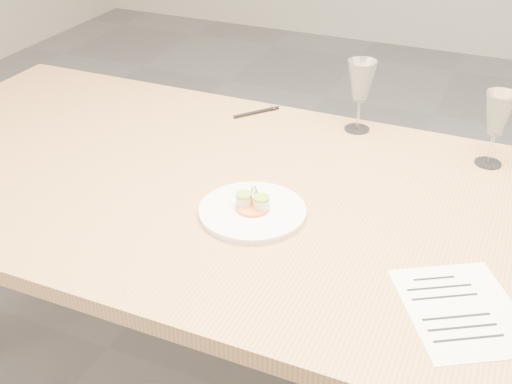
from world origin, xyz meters
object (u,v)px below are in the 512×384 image
at_px(ballpoint_pen, 257,112).
at_px(recipe_sheet, 462,309).
at_px(dining_table, 302,224).
at_px(wine_glass_1, 498,115).
at_px(dinner_plate, 253,211).
at_px(wine_glass_0, 361,82).

bearing_deg(ballpoint_pen, recipe_sheet, -93.86).
distance_m(dining_table, ballpoint_pen, 0.52).
relative_size(dining_table, wine_glass_1, 12.05).
relative_size(dinner_plate, recipe_sheet, 0.75).
xyz_separation_m(recipe_sheet, wine_glass_0, (-0.39, 0.67, 0.14)).
height_order(dining_table, wine_glass_0, wine_glass_0).
relative_size(dinner_plate, wine_glass_0, 1.19).
relative_size(recipe_sheet, wine_glass_1, 1.67).
xyz_separation_m(recipe_sheet, wine_glass_1, (-0.02, 0.61, 0.14)).
distance_m(dining_table, recipe_sheet, 0.48).
xyz_separation_m(dinner_plate, ballpoint_pen, (-0.21, 0.52, -0.01)).
distance_m(dining_table, wine_glass_0, 0.48).
xyz_separation_m(dining_table, wine_glass_1, (0.38, 0.37, 0.21)).
xyz_separation_m(ballpoint_pen, wine_glass_1, (0.68, -0.05, 0.13)).
relative_size(ballpoint_pen, wine_glass_0, 0.61).
distance_m(dinner_plate, ballpoint_pen, 0.56).
height_order(ballpoint_pen, wine_glass_1, wine_glass_1).
bearing_deg(dining_table, wine_glass_0, 88.55).
bearing_deg(dining_table, dinner_plate, -129.59).
bearing_deg(ballpoint_pen, wine_glass_0, -48.11).
bearing_deg(recipe_sheet, ballpoint_pen, 106.00).
bearing_deg(recipe_sheet, dining_table, 117.92).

